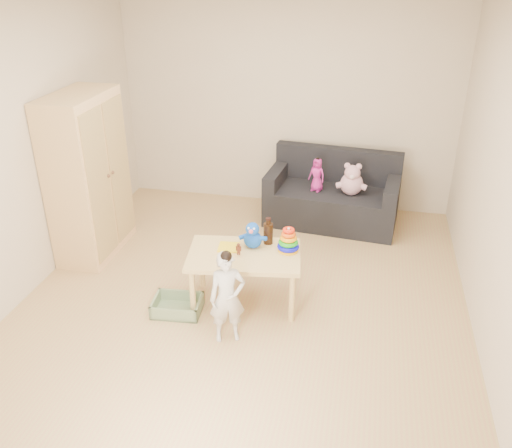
% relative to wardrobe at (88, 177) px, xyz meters
% --- Properties ---
extents(room, '(4.50, 4.50, 4.50)m').
position_rel_wardrobe_xyz_m(room, '(1.76, -0.57, 0.46)').
color(room, tan).
rests_on(room, ground).
extents(wardrobe, '(0.47, 0.93, 1.68)m').
position_rel_wardrobe_xyz_m(wardrobe, '(0.00, 0.00, 0.00)').
color(wardrobe, '#E9B780').
rests_on(wardrobe, ground).
extents(sofa, '(1.55, 0.88, 0.42)m').
position_rel_wardrobe_xyz_m(sofa, '(2.39, 1.17, -0.63)').
color(sofa, black).
rests_on(sofa, ground).
extents(play_table, '(1.06, 0.75, 0.52)m').
position_rel_wardrobe_xyz_m(play_table, '(1.77, -0.63, -0.58)').
color(play_table, '#EECA82').
rests_on(play_table, ground).
extents(storage_bin, '(0.45, 0.35, 0.13)m').
position_rel_wardrobe_xyz_m(storage_bin, '(1.21, -0.90, -0.78)').
color(storage_bin, gray).
rests_on(storage_bin, ground).
extents(toddler, '(0.34, 0.29, 0.78)m').
position_rel_wardrobe_xyz_m(toddler, '(1.75, -1.16, -0.45)').
color(toddler, beige).
rests_on(toddler, ground).
extents(pink_bear, '(0.29, 0.25, 0.31)m').
position_rel_wardrobe_xyz_m(pink_bear, '(2.60, 1.09, -0.27)').
color(pink_bear, '#D89FB6').
rests_on(pink_bear, sofa).
extents(doll, '(0.23, 0.19, 0.38)m').
position_rel_wardrobe_xyz_m(doll, '(2.21, 1.11, -0.23)').
color(doll, '#C62595').
rests_on(doll, sofa).
extents(ring_stacker, '(0.20, 0.20, 0.22)m').
position_rel_wardrobe_xyz_m(ring_stacker, '(2.14, -0.51, -0.24)').
color(ring_stacker, '#FEB30D').
rests_on(ring_stacker, play_table).
extents(brown_bottle, '(0.09, 0.09, 0.25)m').
position_rel_wardrobe_xyz_m(brown_bottle, '(1.94, -0.41, -0.22)').
color(brown_bottle, black).
rests_on(brown_bottle, play_table).
extents(blue_plush, '(0.26, 0.24, 0.25)m').
position_rel_wardrobe_xyz_m(blue_plush, '(1.82, -0.51, -0.20)').
color(blue_plush, blue).
rests_on(blue_plush, play_table).
extents(wooden_figure, '(0.05, 0.05, 0.11)m').
position_rel_wardrobe_xyz_m(wooden_figure, '(1.73, -0.67, -0.27)').
color(wooden_figure, brown).
rests_on(wooden_figure, play_table).
extents(yellow_book, '(0.20, 0.20, 0.01)m').
position_rel_wardrobe_xyz_m(yellow_book, '(1.61, -0.57, -0.32)').
color(yellow_book, yellow).
rests_on(yellow_book, play_table).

